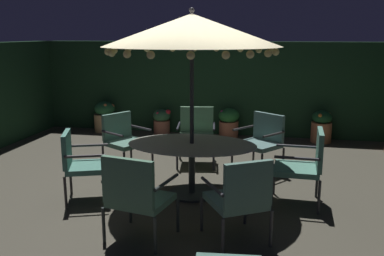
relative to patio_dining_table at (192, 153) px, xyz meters
The scene contains 15 objects.
ground_plane 0.64m from the patio_dining_table, 144.07° to the left, with size 8.61×7.76×0.02m, color #3F3C31.
hedge_backdrop_rear 3.87m from the patio_dining_table, 92.40° to the left, with size 8.61×0.30×2.04m, color #1A3720.
patio_dining_table is the anchor object (origin of this frame).
patio_umbrella 1.65m from the patio_dining_table, 128.31° to the right, with size 2.34×2.34×2.53m.
patio_chair_north 1.50m from the patio_dining_table, 148.89° to the left, with size 0.80×0.81×0.95m.
patio_chair_northeast 1.50m from the patio_dining_table, 159.65° to the right, with size 0.73×0.73×0.95m.
patio_chair_east 1.51m from the patio_dining_table, 101.50° to the right, with size 0.75×0.69×0.98m.
patio_chair_southeast 1.51m from the patio_dining_table, 58.76° to the right, with size 0.82×0.83×0.96m.
patio_chair_south 1.51m from the patio_dining_table, ahead, with size 0.63×0.64×1.01m.
patio_chair_southwest 1.50m from the patio_dining_table, 52.91° to the left, with size 0.85×0.83×0.95m.
patio_chair_west 1.51m from the patio_dining_table, 98.64° to the left, with size 0.72×0.72×0.96m.
potted_plant_right_far 3.73m from the patio_dining_table, 112.02° to the left, with size 0.41×0.39×0.57m.
potted_plant_back_center 3.50m from the patio_dining_table, 88.34° to the left, with size 0.45×0.45×0.63m.
potted_plant_left_far 3.99m from the patio_dining_table, 59.37° to the left, with size 0.42×0.42×0.67m.
potted_plant_back_right 4.43m from the patio_dining_table, 128.39° to the left, with size 0.50×0.50×0.69m.
Camera 1 is at (1.29, -5.63, 2.20)m, focal length 39.81 mm.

